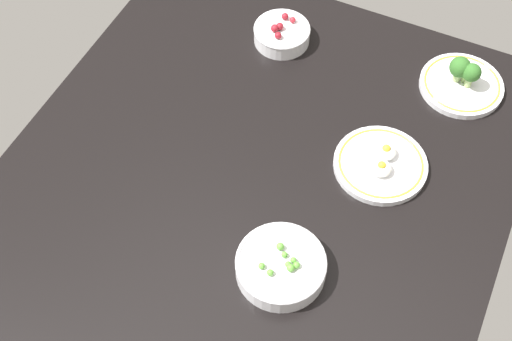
# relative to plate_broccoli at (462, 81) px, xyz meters

# --- Properties ---
(dining_table) EXTENTS (1.16, 1.05, 0.04)m
(dining_table) POSITION_rel_plate_broccoli_xyz_m (0.43, -0.33, -0.04)
(dining_table) COLOR black
(dining_table) RESTS_ON ground
(plate_broccoli) EXTENTS (0.19, 0.19, 0.08)m
(plate_broccoli) POSITION_rel_plate_broccoli_xyz_m (0.00, 0.00, 0.00)
(plate_broccoli) COLOR silver
(plate_broccoli) RESTS_ON dining_table
(bowl_peas) EXTENTS (0.18, 0.18, 0.05)m
(bowl_peas) POSITION_rel_plate_broccoli_xyz_m (0.61, -0.19, 0.00)
(bowl_peas) COLOR silver
(bowl_peas) RESTS_ON dining_table
(plate_eggs) EXTENTS (0.20, 0.20, 0.05)m
(plate_eggs) POSITION_rel_plate_broccoli_xyz_m (0.29, -0.09, -0.01)
(plate_eggs) COLOR silver
(plate_eggs) RESTS_ON dining_table
(bowl_berries) EXTENTS (0.14, 0.14, 0.06)m
(bowl_berries) POSITION_rel_plate_broccoli_xyz_m (0.04, -0.44, 0.00)
(bowl_berries) COLOR silver
(bowl_berries) RESTS_ON dining_table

